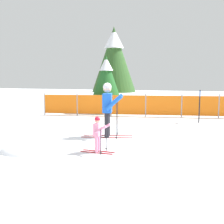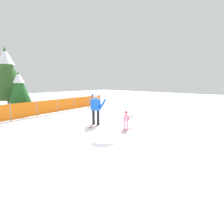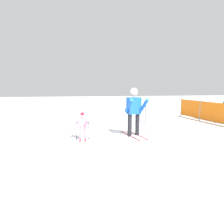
% 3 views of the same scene
% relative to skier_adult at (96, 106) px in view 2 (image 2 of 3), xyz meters
% --- Properties ---
extents(ground_plane, '(60.00, 60.00, 0.00)m').
position_rel_skier_adult_xyz_m(ground_plane, '(0.21, 0.07, -1.09)').
color(ground_plane, white).
extents(skier_adult, '(1.76, 0.86, 1.82)m').
position_rel_skier_adult_xyz_m(skier_adult, '(0.00, 0.00, 0.00)').
color(skier_adult, maroon).
rests_on(skier_adult, ground_plane).
extents(skier_child, '(0.93, 0.50, 0.98)m').
position_rel_skier_adult_xyz_m(skier_child, '(0.30, -1.95, -0.52)').
color(skier_child, maroon).
rests_on(skier_child, ground_plane).
extents(safety_fence, '(10.55, 1.57, 1.16)m').
position_rel_skier_adult_xyz_m(safety_fence, '(0.47, 5.00, -0.51)').
color(safety_fence, gray).
rests_on(safety_fence, ground_plane).
extents(conifer_far, '(1.69, 1.69, 3.14)m').
position_rel_skier_adult_xyz_m(conifer_far, '(-1.88, 5.91, 0.85)').
color(conifer_far, '#4C3823').
rests_on(conifer_far, ground_plane).
extents(conifer_near, '(2.70, 2.70, 5.01)m').
position_rel_skier_adult_xyz_m(conifer_near, '(-1.98, 7.89, 2.01)').
color(conifer_near, '#4C3823').
rests_on(conifer_near, ground_plane).
extents(trail_marker, '(0.05, 0.28, 1.44)m').
position_rel_skier_adult_xyz_m(trail_marker, '(3.02, 3.81, -0.20)').
color(trail_marker, black).
rests_on(trail_marker, ground_plane).
extents(snow_mound, '(1.25, 1.06, 0.50)m').
position_rel_skier_adult_xyz_m(snow_mound, '(-1.71, -2.43, -1.09)').
color(snow_mound, white).
rests_on(snow_mound, ground_plane).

